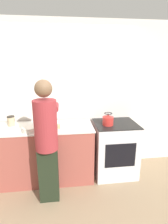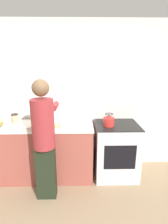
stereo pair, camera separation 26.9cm
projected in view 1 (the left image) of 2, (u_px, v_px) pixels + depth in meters
ground_plane at (62, 188)px, 2.76m from camera, size 12.00×12.00×0.00m
wall_back at (60, 99)px, 3.08m from camera, size 8.00×0.05×2.60m
counter at (38, 153)px, 2.88m from camera, size 1.81×0.64×0.93m
oven at (114, 148)px, 3.05m from camera, size 0.71×0.63×0.93m
person at (47, 138)px, 2.30m from camera, size 0.34×0.58×1.72m
cutting_board at (51, 127)px, 2.75m from camera, size 0.29×0.18×0.02m
knife at (48, 126)px, 2.76m from camera, size 0.24×0.11×0.01m
kettle at (108, 120)px, 2.83m from camera, size 0.18×0.18×0.20m
bowl_prep at (29, 130)px, 2.56m from camera, size 0.20×0.20×0.07m
canister_jar at (11, 121)px, 2.81m from camera, size 0.12×0.12×0.16m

